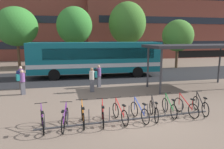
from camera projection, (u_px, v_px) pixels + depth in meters
name	position (u px, v px, depth m)	size (l,w,h in m)	color
ground	(139.00, 117.00, 9.92)	(200.00, 200.00, 0.00)	#7A6656
bus_lane_asphalt	(101.00, 76.00, 20.09)	(80.00, 7.20, 0.01)	#232326
city_bus	(95.00, 58.00, 19.67)	(12.11, 3.02, 3.20)	#0F6070
bike_rack	(129.00, 118.00, 9.56)	(8.18, 0.46, 0.70)	#47474C
parked_bicycle_purple_0	(42.00, 121.00, 8.55)	(0.52, 1.71, 0.99)	black
parked_bicycle_purple_1	(65.00, 119.00, 8.69)	(0.52, 1.71, 0.99)	black
parked_bicycle_orange_2	(83.00, 116.00, 9.03)	(0.52, 1.72, 0.99)	black
parked_bicycle_red_3	(103.00, 115.00, 9.17)	(0.52, 1.71, 0.99)	black
parked_bicycle_red_4	(120.00, 113.00, 9.36)	(0.52, 1.71, 0.99)	black
parked_bicycle_blue_5	(139.00, 112.00, 9.52)	(0.52, 1.71, 0.99)	black
parked_bicycle_black_6	(154.00, 110.00, 9.72)	(0.53, 1.70, 0.99)	black
parked_bicycle_green_7	(169.00, 107.00, 10.13)	(0.52, 1.72, 0.99)	black
parked_bicycle_red_8	(186.00, 107.00, 10.19)	(0.52, 1.71, 0.99)	black
parked_bicycle_black_9	(200.00, 105.00, 10.44)	(0.52, 1.71, 0.99)	black
transit_shelter	(195.00, 47.00, 15.09)	(7.12, 3.05, 3.16)	#38383D
commuter_navy_pack_0	(21.00, 76.00, 14.94)	(0.46, 0.59, 1.67)	#47382D
commuter_teal_pack_1	(92.00, 78.00, 14.32)	(0.55, 0.38, 1.67)	#565660
commuter_teal_pack_2	(22.00, 80.00, 13.60)	(0.60, 0.51, 1.64)	#565660
commuter_black_pack_3	(98.00, 75.00, 15.64)	(0.60, 0.48, 1.66)	#565660
street_tree_0	(178.00, 36.00, 24.82)	(3.64, 3.64, 5.67)	brown
street_tree_1	(17.00, 27.00, 24.96)	(4.91, 4.91, 7.19)	brown
street_tree_2	(74.00, 26.00, 25.54)	(4.28, 4.28, 7.28)	brown
street_tree_3	(127.00, 23.00, 28.13)	(4.95, 4.95, 8.25)	brown
building_left_wing	(34.00, 1.00, 36.62)	(21.84, 11.41, 19.64)	brown
building_right_wing	(156.00, 3.00, 40.41)	(27.60, 12.79, 19.89)	brown
building_centre_block	(78.00, 22.00, 48.16)	(15.90, 12.14, 14.08)	gray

